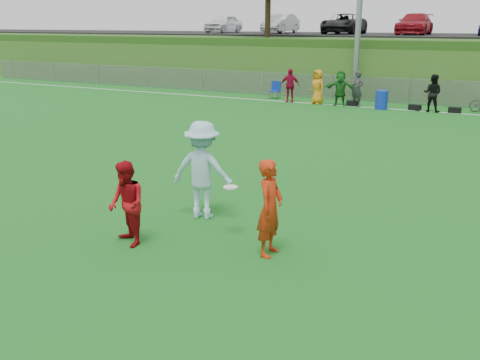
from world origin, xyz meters
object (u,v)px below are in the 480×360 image
Objects in this scene: player_red_left at (270,208)px; player_blue at (203,170)px; frisbee at (231,187)px; recycling_bin at (381,100)px; player_red_center at (127,204)px.

player_blue reaches higher than player_red_left.
recycling_bin is at bearing 92.98° from frisbee.
player_red_left is 2.62m from player_red_center.
player_red_left is at bearing -23.40° from frisbee.
player_red_center is at bearing 65.97° from player_blue.
frisbee is 17.01m from recycling_bin.
frisbee is (-1.00, 0.43, 0.12)m from player_red_left.
player_red_left reaches higher than player_red_center.
player_red_left is 1.09m from frisbee.
player_red_center is 1.80× the size of recycling_bin.
player_blue is 7.47× the size of frisbee.
player_blue is at bearing 106.54° from player_red_center.
player_red_center reaches higher than recycling_bin.
player_red_left reaches higher than recycling_bin.
recycling_bin is at bearing 119.53° from player_red_center.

